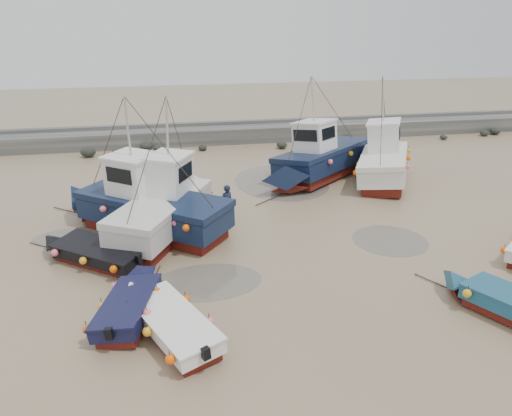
# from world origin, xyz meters

# --- Properties ---
(ground) EXTENTS (120.00, 120.00, 0.00)m
(ground) POSITION_xyz_m (0.00, 0.00, 0.00)
(ground) COLOR #8C7B59
(ground) RESTS_ON ground
(seawall) EXTENTS (60.00, 4.92, 1.50)m
(seawall) POSITION_xyz_m (0.05, 21.99, 0.63)
(seawall) COLOR slate
(seawall) RESTS_ON ground
(puddle_a) EXTENTS (4.18, 4.18, 0.01)m
(puddle_a) POSITION_xyz_m (-2.85, -0.54, 0.00)
(puddle_a) COLOR #61594E
(puddle_a) RESTS_ON ground
(puddle_b) EXTENTS (3.34, 3.34, 0.01)m
(puddle_b) POSITION_xyz_m (5.63, 1.56, 0.00)
(puddle_b) COLOR #61594E
(puddle_b) RESTS_ON ground
(puddle_c) EXTENTS (3.69, 3.69, 0.01)m
(puddle_c) POSITION_xyz_m (-8.35, 4.86, 0.00)
(puddle_c) COLOR #61594E
(puddle_c) RESTS_ON ground
(puddle_d) EXTENTS (5.65, 5.65, 0.01)m
(puddle_d) POSITION_xyz_m (2.98, 10.93, 0.00)
(puddle_d) COLOR #61594E
(puddle_d) RESTS_ON ground
(dinghy_0) EXTENTS (3.22, 6.09, 1.43)m
(dinghy_0) POSITION_xyz_m (-4.36, -3.55, 0.54)
(dinghy_0) COLOR maroon
(dinghy_0) RESTS_ON ground
(dinghy_1) EXTENTS (2.64, 5.54, 1.43)m
(dinghy_1) POSITION_xyz_m (-5.49, -2.33, 0.56)
(dinghy_1) COLOR maroon
(dinghy_1) RESTS_ON ground
(dinghy_2) EXTENTS (3.38, 5.53, 1.43)m
(dinghy_2) POSITION_xyz_m (6.75, -4.86, 0.55)
(dinghy_2) COLOR maroon
(dinghy_2) RESTS_ON ground
(dinghy_4) EXTENTS (5.34, 4.52, 1.43)m
(dinghy_4) POSITION_xyz_m (-7.16, 2.06, 0.54)
(dinghy_4) COLOR maroon
(dinghy_4) RESTS_ON ground
(cabin_boat_0) EXTENTS (8.82, 7.68, 6.22)m
(cabin_boat_0) POSITION_xyz_m (-5.16, 4.95, 1.33)
(cabin_boat_0) COLOR maroon
(cabin_boat_0) RESTS_ON ground
(cabin_boat_1) EXTENTS (5.64, 9.21, 6.22)m
(cabin_boat_1) POSITION_xyz_m (-4.08, 4.55, 1.35)
(cabin_boat_1) COLOR maroon
(cabin_boat_1) RESTS_ON ground
(cabin_boat_2) EXTENTS (9.37, 8.02, 6.22)m
(cabin_boat_2) POSITION_xyz_m (5.55, 11.07, 1.31)
(cabin_boat_2) COLOR maroon
(cabin_boat_2) RESTS_ON ground
(cabin_boat_3) EXTENTS (5.78, 8.73, 6.22)m
(cabin_boat_3) POSITION_xyz_m (9.28, 9.84, 1.37)
(cabin_boat_3) COLOR maroon
(cabin_boat_3) RESTS_ON ground
(person) EXTENTS (0.80, 0.68, 1.86)m
(person) POSITION_xyz_m (-1.21, 5.33, 0.00)
(person) COLOR #161F34
(person) RESTS_ON ground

